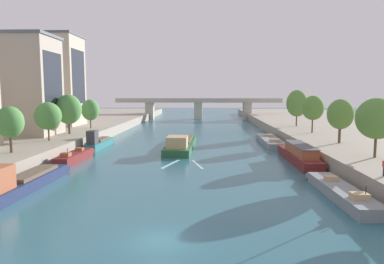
% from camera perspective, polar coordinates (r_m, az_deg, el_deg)
% --- Properties ---
extents(ground_plane, '(400.00, 400.00, 0.00)m').
position_cam_1_polar(ground_plane, '(23.99, -5.09, -17.17)').
color(ground_plane, '#2D6070').
extents(quay_left, '(36.00, 170.00, 2.11)m').
position_cam_1_polar(quay_left, '(86.27, -24.09, 0.18)').
color(quay_left, gray).
rests_on(quay_left, ground).
extents(quay_right, '(36.00, 170.00, 2.11)m').
position_cam_1_polar(quay_right, '(83.83, 25.14, -0.03)').
color(quay_right, gray).
rests_on(quay_right, ground).
extents(barge_midriver, '(4.65, 21.20, 2.84)m').
position_cam_1_polar(barge_midriver, '(60.76, -1.79, -1.84)').
color(barge_midriver, '#235633').
rests_on(barge_midriver, ground).
extents(wake_behind_barge, '(5.60, 5.95, 0.03)m').
position_cam_1_polar(wake_behind_barge, '(47.46, -1.34, -5.22)').
color(wake_behind_barge, '#A0CCD6').
rests_on(wake_behind_barge, ground).
extents(moored_boat_left_end, '(2.97, 14.74, 3.27)m').
position_cam_1_polar(moored_boat_left_end, '(38.49, -25.67, -7.19)').
color(moored_boat_left_end, '#1E284C').
rests_on(moored_boat_left_end, ground).
extents(moored_boat_left_midway, '(2.28, 10.39, 2.41)m').
position_cam_1_polar(moored_boat_left_midway, '(51.63, -18.42, -3.84)').
color(moored_boat_left_midway, maroon).
rests_on(moored_boat_left_midway, ground).
extents(moored_boat_left_lone, '(2.10, 11.30, 3.36)m').
position_cam_1_polar(moored_boat_left_lone, '(63.21, -14.85, -1.63)').
color(moored_boat_left_lone, '#23666B').
rests_on(moored_boat_left_lone, ground).
extents(moored_boat_right_lone, '(2.73, 13.38, 2.12)m').
position_cam_1_polar(moored_boat_right_lone, '(35.43, 22.92, -8.90)').
color(moored_boat_right_lone, gray).
rests_on(moored_boat_right_lone, ground).
extents(moored_boat_right_downstream, '(2.67, 15.74, 2.59)m').
position_cam_1_polar(moored_boat_right_downstream, '(50.80, 16.93, -3.50)').
color(moored_boat_right_downstream, maroon).
rests_on(moored_boat_right_downstream, ground).
extents(moored_boat_right_midway, '(3.38, 16.39, 2.12)m').
position_cam_1_polar(moored_boat_right_midway, '(67.85, 12.54, -1.41)').
color(moored_boat_right_midway, gray).
rests_on(moored_boat_right_midway, ground).
extents(tree_left_far, '(3.35, 3.35, 5.80)m').
position_cam_1_polar(tree_left_far, '(49.01, -27.37, 1.42)').
color(tree_left_far, brown).
rests_on(tree_left_far, quay_left).
extents(tree_left_second, '(4.05, 4.05, 5.99)m').
position_cam_1_polar(tree_left_second, '(58.95, -22.25, 2.40)').
color(tree_left_second, brown).
rests_on(tree_left_second, quay_left).
extents(tree_left_distant, '(4.60, 4.60, 7.12)m').
position_cam_1_polar(tree_left_distant, '(67.52, -19.33, 3.48)').
color(tree_left_distant, brown).
rests_on(tree_left_distant, quay_left).
extents(tree_left_midway, '(3.66, 3.66, 6.03)m').
position_cam_1_polar(tree_left_midway, '(76.81, -16.12, 3.44)').
color(tree_left_midway, brown).
rests_on(tree_left_midway, quay_left).
extents(tree_right_by_lamp, '(4.64, 4.64, 6.88)m').
position_cam_1_polar(tree_right_by_lamp, '(45.44, 27.71, 1.93)').
color(tree_right_by_lamp, brown).
rests_on(tree_right_by_lamp, quay_right).
extents(tree_right_second, '(3.80, 3.80, 6.51)m').
position_cam_1_polar(tree_right_second, '(56.25, 22.87, 2.65)').
color(tree_right_second, brown).
rests_on(tree_right_second, quay_right).
extents(tree_right_distant, '(3.99, 3.99, 6.90)m').
position_cam_1_polar(tree_right_distant, '(68.98, 18.97, 3.71)').
color(tree_right_distant, brown).
rests_on(tree_right_distant, quay_right).
extents(tree_right_nearest, '(4.66, 4.66, 8.01)m').
position_cam_1_polar(tree_right_nearest, '(81.81, 16.62, 4.46)').
color(tree_right_nearest, brown).
rests_on(tree_right_nearest, quay_right).
extents(building_left_corner, '(16.13, 9.32, 17.45)m').
position_cam_1_polar(building_left_corner, '(70.15, -27.37, 6.74)').
color(building_left_corner, '#A89989').
rests_on(building_left_corner, quay_left).
extents(building_left_far_end, '(11.91, 9.98, 20.39)m').
position_cam_1_polar(building_left_far_end, '(86.24, -21.49, 7.80)').
color(building_left_far_end, '#B2A38E').
rests_on(building_left_far_end, quay_left).
extents(bridge_far, '(58.89, 4.40, 7.50)m').
position_cam_1_polar(bridge_far, '(126.52, 1.01, 4.22)').
color(bridge_far, '#ADA899').
rests_on(bridge_far, ground).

